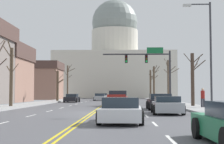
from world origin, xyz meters
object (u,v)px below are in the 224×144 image
at_px(sedan_oncoming_01, 100,97).
at_px(sedan_oncoming_02, 103,97).
at_px(signal_gantry, 151,64).
at_px(street_lamp_right, 207,46).
at_px(sedan_near_01, 160,102).
at_px(sedan_near_02, 167,105).
at_px(sedan_near_03, 121,111).
at_px(sedan_oncoming_00, 72,98).
at_px(pickup_truck_near_00, 118,99).
at_px(pedestrian_00, 203,97).

bearing_deg(sedan_oncoming_01, sedan_oncoming_02, 89.95).
height_order(signal_gantry, street_lamp_right, street_lamp_right).
height_order(street_lamp_right, sedan_near_01, street_lamp_right).
relative_size(sedan_near_02, sedan_near_03, 1.01).
xyz_separation_m(signal_gantry, sedan_near_01, (-0.17, -11.01, -4.16)).
distance_m(street_lamp_right, sedan_oncoming_00, 29.19).
xyz_separation_m(signal_gantry, sedan_near_02, (-0.34, -16.86, -4.22)).
xyz_separation_m(pickup_truck_near_00, sedan_near_02, (3.43, -12.72, -0.16)).
bearing_deg(sedan_oncoming_00, sedan_near_03, -77.77).
bearing_deg(pedestrian_00, sedan_near_01, -161.56).
xyz_separation_m(pickup_truck_near_00, sedan_near_01, (3.60, -6.87, -0.11)).
height_order(street_lamp_right, sedan_oncoming_02, street_lamp_right).
relative_size(sedan_near_02, sedan_oncoming_01, 1.03).
relative_size(sedan_near_03, pedestrian_00, 2.64).
bearing_deg(pickup_truck_near_00, street_lamp_right, -61.58).
bearing_deg(street_lamp_right, pedestrian_00, 79.99).
xyz_separation_m(signal_gantry, pickup_truck_near_00, (-3.77, -4.15, -4.05)).
bearing_deg(street_lamp_right, sedan_oncoming_01, 105.29).
relative_size(signal_gantry, sedan_near_03, 1.81).
xyz_separation_m(pickup_truck_near_00, sedan_near_03, (0.42, -19.49, -0.17)).
bearing_deg(street_lamp_right, sedan_oncoming_00, 117.18).
xyz_separation_m(sedan_oncoming_01, sedan_oncoming_02, (0.01, 9.31, -0.00)).
height_order(sedan_near_01, sedan_oncoming_02, sedan_near_01).
xyz_separation_m(pickup_truck_near_00, sedan_oncoming_02, (-3.42, 33.41, -0.14)).
bearing_deg(pickup_truck_near_00, sedan_near_02, -74.89).
bearing_deg(sedan_oncoming_00, sedan_oncoming_01, 71.52).
relative_size(sedan_near_03, sedan_oncoming_01, 1.02).
distance_m(street_lamp_right, sedan_near_01, 6.92).
height_order(sedan_near_02, sedan_oncoming_02, sedan_oncoming_02).
xyz_separation_m(sedan_near_02, sedan_oncoming_02, (-6.86, 46.12, 0.03)).
distance_m(sedan_near_01, sedan_oncoming_00, 23.27).
bearing_deg(sedan_oncoming_01, pedestrian_00, -69.83).
distance_m(signal_gantry, sedan_oncoming_02, 30.42).
bearing_deg(sedan_oncoming_01, street_lamp_right, -74.71).
bearing_deg(sedan_oncoming_02, sedan_near_03, -85.85).
height_order(pickup_truck_near_00, sedan_near_03, pickup_truck_near_00).
bearing_deg(pedestrian_00, street_lamp_right, -100.01).
distance_m(signal_gantry, sedan_near_03, 24.25).
distance_m(sedan_near_02, pedestrian_00, 8.22).
distance_m(pickup_truck_near_00, sedan_near_01, 7.75).
bearing_deg(sedan_near_02, sedan_oncoming_01, 100.56).
distance_m(signal_gantry, sedan_oncoming_00, 15.03).
xyz_separation_m(sedan_near_02, pedestrian_00, (4.04, 7.14, 0.50)).
height_order(sedan_oncoming_00, sedan_oncoming_01, sedan_oncoming_01).
xyz_separation_m(sedan_oncoming_02, pedestrian_00, (10.89, -38.98, 0.47)).
bearing_deg(sedan_near_03, signal_gantry, 81.92).
height_order(sedan_near_01, sedan_oncoming_01, sedan_near_01).
distance_m(street_lamp_right, pickup_truck_near_00, 13.95).
distance_m(signal_gantry, pickup_truck_near_00, 6.92).
bearing_deg(sedan_oncoming_00, sedan_oncoming_02, 80.08).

